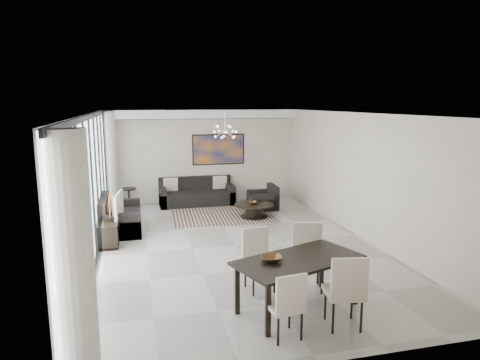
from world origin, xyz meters
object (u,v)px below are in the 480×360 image
object	(u,v)px
coffee_table	(254,210)
dining_table	(298,264)
sofa_main	(197,195)
television	(114,205)
tv_console	(108,228)

from	to	relation	value
coffee_table	dining_table	world-z (taller)	dining_table
sofa_main	television	size ratio (longest dim) A/B	2.36
dining_table	coffee_table	bearing A→B (deg)	81.50
dining_table	television	bearing A→B (deg)	123.99
coffee_table	television	xyz separation A→B (m)	(-3.64, -1.04, 0.60)
coffee_table	television	bearing A→B (deg)	-164.09
television	coffee_table	bearing A→B (deg)	-66.64
sofa_main	dining_table	bearing A→B (deg)	-85.71
coffee_table	tv_console	bearing A→B (deg)	-164.67
coffee_table	sofa_main	world-z (taller)	sofa_main
coffee_table	sofa_main	size ratio (longest dim) A/B	0.48
sofa_main	tv_console	distance (m)	3.85
sofa_main	dining_table	xyz separation A→B (m)	(0.54, -7.17, 0.45)
coffee_table	dining_table	size ratio (longest dim) A/B	0.50
coffee_table	sofa_main	bearing A→B (deg)	124.81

